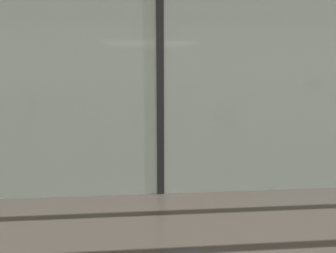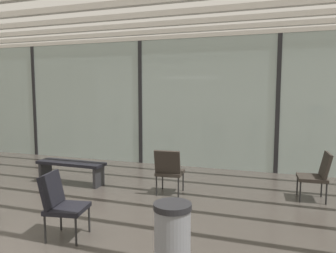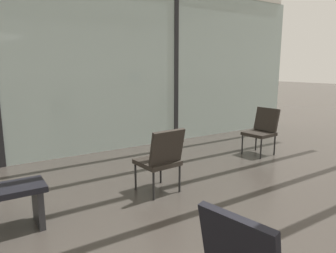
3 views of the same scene
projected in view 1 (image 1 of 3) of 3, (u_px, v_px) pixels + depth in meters
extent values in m
cube|color=#A3B7B2|center=(160.00, 81.00, 4.17)|extent=(14.00, 0.08, 3.26)
cube|color=black|center=(160.00, 81.00, 4.17)|extent=(0.10, 0.12, 3.26)
ellipsoid|color=#B2BCD6|center=(112.00, 59.00, 10.22)|extent=(12.06, 4.22, 4.22)
sphere|color=black|center=(13.00, 44.00, 8.06)|extent=(0.28, 0.28, 0.28)
sphere|color=black|center=(48.00, 44.00, 8.14)|extent=(0.28, 0.28, 0.28)
sphere|color=black|center=(82.00, 45.00, 8.21)|extent=(0.28, 0.28, 0.28)
sphere|color=black|center=(115.00, 45.00, 8.28)|extent=(0.28, 0.28, 0.28)
sphere|color=black|center=(148.00, 45.00, 8.36)|extent=(0.28, 0.28, 0.28)
sphere|color=black|center=(181.00, 45.00, 8.43)|extent=(0.28, 0.28, 0.28)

